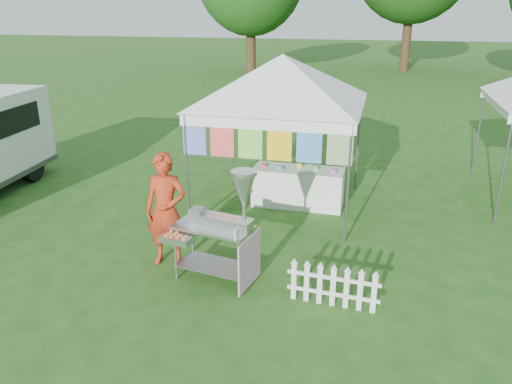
# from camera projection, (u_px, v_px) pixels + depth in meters

# --- Properties ---
(ground) EXTENTS (120.00, 120.00, 0.00)m
(ground) POSITION_uv_depth(u_px,v_px,m) (230.00, 294.00, 7.03)
(ground) COLOR #1E4F16
(ground) RESTS_ON ground
(canopy_main) EXTENTS (4.24, 4.24, 3.45)m
(canopy_main) POSITION_uv_depth(u_px,v_px,m) (283.00, 55.00, 9.17)
(canopy_main) COLOR #59595E
(canopy_main) RESTS_ON ground
(donut_cart) EXTENTS (1.36, 0.84, 1.74)m
(donut_cart) POSITION_uv_depth(u_px,v_px,m) (224.00, 218.00, 6.99)
(donut_cart) COLOR gray
(donut_cart) RESTS_ON ground
(vendor) EXTENTS (0.68, 0.47, 1.80)m
(vendor) POSITION_uv_depth(u_px,v_px,m) (166.00, 210.00, 7.59)
(vendor) COLOR #A82D14
(vendor) RESTS_ON ground
(picket_fence) EXTENTS (1.26, 0.12, 0.56)m
(picket_fence) POSITION_uv_depth(u_px,v_px,m) (333.00, 287.00, 6.67)
(picket_fence) COLOR white
(picket_fence) RESTS_ON ground
(display_table) EXTENTS (1.80, 0.70, 0.77)m
(display_table) POSITION_uv_depth(u_px,v_px,m) (298.00, 187.00, 10.09)
(display_table) COLOR white
(display_table) RESTS_ON ground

